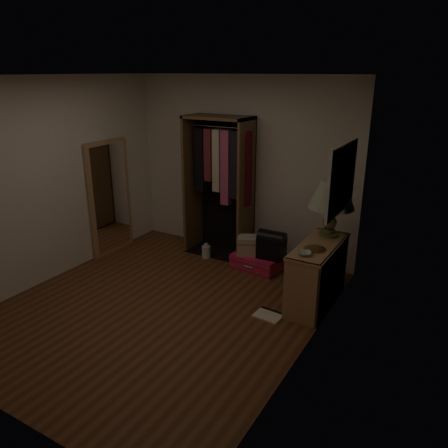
{
  "coord_description": "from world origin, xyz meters",
  "views": [
    {
      "loc": [
        2.93,
        -3.57,
        2.65
      ],
      "look_at": [
        0.3,
        0.95,
        0.8
      ],
      "focal_mm": 35.0,
      "sensor_mm": 36.0,
      "label": 1
    }
  ],
  "objects": [
    {
      "name": "table_lamp",
      "position": [
        1.54,
        1.35,
        1.25
      ],
      "size": [
        0.68,
        0.68,
        0.68
      ],
      "rotation": [
        0.0,
        0.0,
        -0.29
      ],
      "color": "#4A5328",
      "rests_on": "console_bookshelf"
    },
    {
      "name": "black_bag",
      "position": [
        0.72,
        1.53,
        0.41
      ],
      "size": [
        0.37,
        0.25,
        0.4
      ],
      "rotation": [
        0.0,
        0.0,
        0.03
      ],
      "color": "black",
      "rests_on": "pink_suitcase"
    },
    {
      "name": "ceramic_bowl",
      "position": [
        1.49,
        0.64,
        0.77
      ],
      "size": [
        0.19,
        0.19,
        0.04
      ],
      "primitive_type": "imported",
      "rotation": [
        0.0,
        0.0,
        0.31
      ],
      "color": "#9EBEA3",
      "rests_on": "console_bookshelf"
    },
    {
      "name": "console_bookshelf",
      "position": [
        1.54,
        1.03,
        0.4
      ],
      "size": [
        0.42,
        1.12,
        0.75
      ],
      "color": "#A97A51",
      "rests_on": "ground"
    },
    {
      "name": "room_walls",
      "position": [
        0.08,
        0.04,
        1.5
      ],
      "size": [
        3.52,
        4.02,
        2.6
      ],
      "color": "silver",
      "rests_on": "ground"
    },
    {
      "name": "white_jug",
      "position": [
        -0.31,
        1.47,
        0.1
      ],
      "size": [
        0.13,
        0.13,
        0.22
      ],
      "rotation": [
        0.0,
        0.0,
        0.03
      ],
      "color": "silver",
      "rests_on": "ground"
    },
    {
      "name": "ground",
      "position": [
        0.0,
        0.0,
        0.0
      ],
      "size": [
        4.0,
        4.0,
        0.0
      ],
      "primitive_type": "plane",
      "color": "#563018",
      "rests_on": "ground"
    },
    {
      "name": "floor_book",
      "position": [
        1.19,
        0.44,
        0.01
      ],
      "size": [
        0.33,
        0.27,
        0.03
      ],
      "rotation": [
        0.0,
        0.0,
        -0.08
      ],
      "color": "beige",
      "rests_on": "ground"
    },
    {
      "name": "pink_suitcase",
      "position": [
        0.51,
        1.54,
        0.1
      ],
      "size": [
        0.72,
        0.55,
        0.21
      ],
      "rotation": [
        0.0,
        0.0,
        -0.1
      ],
      "color": "#DD1B49",
      "rests_on": "ground"
    },
    {
      "name": "brass_tray",
      "position": [
        1.54,
        0.84,
        0.76
      ],
      "size": [
        0.28,
        0.28,
        0.01
      ],
      "rotation": [
        0.0,
        0.0,
        -0.16
      ],
      "color": "olive",
      "rests_on": "console_bookshelf"
    },
    {
      "name": "floor_mirror",
      "position": [
        -1.7,
        1.0,
        0.85
      ],
      "size": [
        0.06,
        0.8,
        1.7
      ],
      "color": "#AC8153",
      "rests_on": "ground"
    },
    {
      "name": "open_wardrobe",
      "position": [
        -0.22,
        1.77,
        1.21
      ],
      "size": [
        0.99,
        0.5,
        2.05
      ],
      "color": "brown",
      "rests_on": "ground"
    },
    {
      "name": "train_case",
      "position": [
        0.41,
        1.51,
        0.33
      ],
      "size": [
        0.45,
        0.39,
        0.27
      ],
      "rotation": [
        0.0,
        0.0,
        0.42
      ],
      "color": "tan",
      "rests_on": "pink_suitcase"
    }
  ]
}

